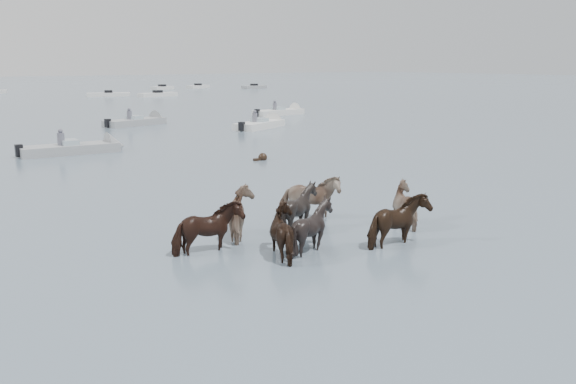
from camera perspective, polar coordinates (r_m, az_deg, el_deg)
ground at (r=17.06m, az=9.15°, el=-3.83°), size 400.00×400.00×0.00m
pony_herd at (r=16.27m, az=2.07°, el=-2.50°), size 7.61×4.87×1.58m
swimming_pony at (r=29.34m, az=-2.47°, el=3.22°), size 0.72×0.44×0.44m
motorboat_b at (r=33.50m, az=-18.59°, el=3.93°), size 5.53×2.00×1.92m
motorboat_c at (r=47.36m, az=-13.49°, el=6.47°), size 5.43×2.80×1.92m
motorboat_d at (r=44.19m, az=-2.20°, el=6.40°), size 5.36×3.60×1.92m
motorboat_e at (r=54.96m, az=-0.31°, el=7.54°), size 5.62×2.10×1.92m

